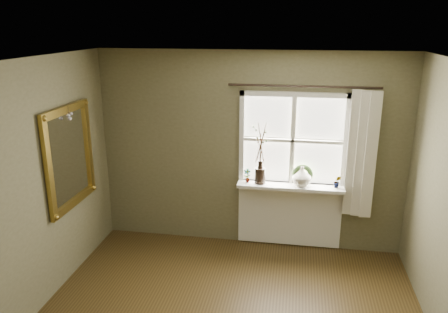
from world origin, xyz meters
The scene contains 13 objects.
ceiling centered at (0.00, 0.00, 2.60)m, with size 4.50×4.50×0.00m, color silver.
wall_back centered at (0.00, 2.30, 1.30)m, with size 4.00×0.10×2.60m, color brown.
window_frame centered at (0.55, 2.23, 1.48)m, with size 1.36×0.06×1.24m.
window_sill centered at (0.55, 2.12, 0.90)m, with size 1.36×0.26×0.04m, color white.
window_apron centered at (0.55, 2.23, 0.46)m, with size 1.36×0.04×0.88m, color white.
dark_jug centered at (0.16, 2.12, 1.02)m, with size 0.14×0.14×0.21m, color black.
cream_vase centered at (0.69, 2.12, 1.05)m, with size 0.24×0.24×0.25m, color beige.
wreath centered at (0.70, 2.16, 1.02)m, with size 0.27×0.27×0.06m, color #29401C.
potted_plant_left centered at (-0.01, 2.12, 1.01)m, with size 0.10×0.07×0.18m, color #29401C.
potted_plant_right centered at (1.13, 2.12, 1.00)m, with size 0.09×0.07×0.16m, color #29401C.
curtain centered at (1.39, 2.13, 1.37)m, with size 0.36×0.12×1.59m, color beige.
curtain_rod centered at (0.65, 2.17, 2.18)m, with size 0.03×0.03×1.84m, color black.
gilt_mirror centered at (-1.96, 1.22, 1.44)m, with size 0.10×0.99×1.18m.
Camera 1 is at (0.59, -3.19, 2.92)m, focal length 35.00 mm.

